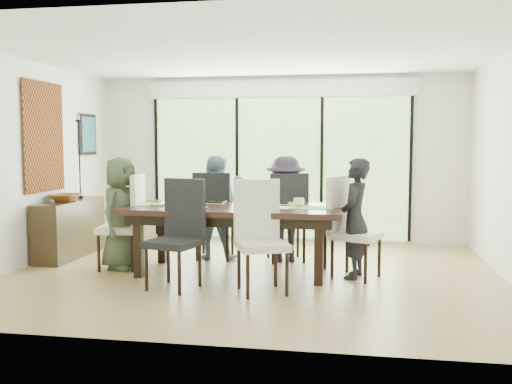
% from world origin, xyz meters
% --- Properties ---
extents(floor, '(6.00, 5.00, 0.01)m').
position_xyz_m(floor, '(0.00, 0.00, -0.01)').
color(floor, olive).
rests_on(floor, ground).
extents(ceiling, '(6.00, 5.00, 0.01)m').
position_xyz_m(ceiling, '(0.00, 0.00, 2.71)').
color(ceiling, white).
rests_on(ceiling, wall_back).
extents(wall_back, '(6.00, 0.02, 2.70)m').
position_xyz_m(wall_back, '(0.00, 2.51, 1.35)').
color(wall_back, silver).
rests_on(wall_back, floor).
extents(wall_front, '(6.00, 0.02, 2.70)m').
position_xyz_m(wall_front, '(0.00, -2.51, 1.35)').
color(wall_front, white).
rests_on(wall_front, floor).
extents(wall_left, '(0.02, 5.00, 2.70)m').
position_xyz_m(wall_left, '(-3.01, 0.00, 1.35)').
color(wall_left, silver).
rests_on(wall_left, floor).
extents(glass_doors, '(4.20, 0.02, 2.30)m').
position_xyz_m(glass_doors, '(0.00, 2.47, 1.20)').
color(glass_doors, '#598C3F').
rests_on(glass_doors, wall_back).
extents(blinds_header, '(4.40, 0.06, 0.28)m').
position_xyz_m(blinds_header, '(0.00, 2.46, 2.50)').
color(blinds_header, white).
rests_on(blinds_header, wall_back).
extents(mullion_a, '(0.05, 0.04, 2.30)m').
position_xyz_m(mullion_a, '(-2.10, 2.46, 1.20)').
color(mullion_a, black).
rests_on(mullion_a, wall_back).
extents(mullion_b, '(0.05, 0.04, 2.30)m').
position_xyz_m(mullion_b, '(-0.70, 2.46, 1.20)').
color(mullion_b, black).
rests_on(mullion_b, wall_back).
extents(mullion_c, '(0.05, 0.04, 2.30)m').
position_xyz_m(mullion_c, '(0.70, 2.46, 1.20)').
color(mullion_c, black).
rests_on(mullion_c, wall_back).
extents(mullion_d, '(0.05, 0.04, 2.30)m').
position_xyz_m(mullion_d, '(2.10, 2.46, 1.20)').
color(mullion_d, black).
rests_on(mullion_d, wall_back).
extents(deck, '(6.00, 1.80, 0.10)m').
position_xyz_m(deck, '(0.00, 3.40, -0.05)').
color(deck, brown).
rests_on(deck, ground).
extents(rail_top, '(6.00, 0.08, 0.06)m').
position_xyz_m(rail_top, '(0.00, 4.20, 0.55)').
color(rail_top, brown).
rests_on(rail_top, deck).
extents(foliage_left, '(3.20, 3.20, 3.20)m').
position_xyz_m(foliage_left, '(-1.80, 5.20, 1.44)').
color(foliage_left, '#14380F').
rests_on(foliage_left, ground).
extents(foliage_mid, '(4.00, 4.00, 4.00)m').
position_xyz_m(foliage_mid, '(0.40, 5.80, 1.80)').
color(foliage_mid, '#14380F').
rests_on(foliage_mid, ground).
extents(foliage_right, '(2.80, 2.80, 2.80)m').
position_xyz_m(foliage_right, '(2.20, 5.00, 1.26)').
color(foliage_right, '#14380F').
rests_on(foliage_right, ground).
extents(foliage_far, '(3.60, 3.60, 3.60)m').
position_xyz_m(foliage_far, '(-0.60, 6.50, 1.62)').
color(foliage_far, '#14380F').
rests_on(foliage_far, ground).
extents(table_top, '(2.68, 1.23, 0.07)m').
position_xyz_m(table_top, '(-0.24, 0.04, 0.80)').
color(table_top, black).
rests_on(table_top, floor).
extents(table_apron, '(2.46, 1.00, 0.11)m').
position_xyz_m(table_apron, '(-0.24, 0.04, 0.70)').
color(table_apron, black).
rests_on(table_apron, floor).
extents(table_leg_fl, '(0.10, 0.10, 0.77)m').
position_xyz_m(table_leg_fl, '(-1.32, -0.39, 0.39)').
color(table_leg_fl, black).
rests_on(table_leg_fl, floor).
extents(table_leg_fr, '(0.10, 0.10, 0.77)m').
position_xyz_m(table_leg_fr, '(0.84, -0.39, 0.39)').
color(table_leg_fr, black).
rests_on(table_leg_fr, floor).
extents(table_leg_bl, '(0.10, 0.10, 0.77)m').
position_xyz_m(table_leg_bl, '(-1.32, 0.47, 0.39)').
color(table_leg_bl, black).
rests_on(table_leg_bl, floor).
extents(table_leg_br, '(0.10, 0.10, 0.77)m').
position_xyz_m(table_leg_br, '(0.84, 0.47, 0.39)').
color(table_leg_br, black).
rests_on(table_leg_br, floor).
extents(chair_left_end, '(0.57, 0.57, 1.23)m').
position_xyz_m(chair_left_end, '(-1.74, 0.04, 0.61)').
color(chair_left_end, silver).
rests_on(chair_left_end, floor).
extents(chair_right_end, '(0.68, 0.68, 1.23)m').
position_xyz_m(chair_right_end, '(1.26, 0.04, 0.61)').
color(chair_right_end, white).
rests_on(chair_right_end, floor).
extents(chair_far_left, '(0.54, 0.54, 1.23)m').
position_xyz_m(chair_far_left, '(-0.69, 0.89, 0.61)').
color(chair_far_left, black).
rests_on(chair_far_left, floor).
extents(chair_far_right, '(0.64, 0.64, 1.23)m').
position_xyz_m(chair_far_right, '(0.31, 0.89, 0.61)').
color(chair_far_right, black).
rests_on(chair_far_right, floor).
extents(chair_near_left, '(0.63, 0.63, 1.23)m').
position_xyz_m(chair_near_left, '(-0.74, -0.83, 0.61)').
color(chair_near_left, black).
rests_on(chair_near_left, floor).
extents(chair_near_right, '(0.68, 0.68, 1.23)m').
position_xyz_m(chair_near_right, '(0.26, -0.83, 0.61)').
color(chair_near_right, silver).
rests_on(chair_near_right, floor).
extents(person_left_end, '(0.53, 0.74, 1.44)m').
position_xyz_m(person_left_end, '(-1.72, 0.04, 0.72)').
color(person_left_end, '#3E4C32').
rests_on(person_left_end, floor).
extents(person_right_end, '(0.53, 0.73, 1.44)m').
position_xyz_m(person_right_end, '(1.24, 0.04, 0.72)').
color(person_right_end, black).
rests_on(person_right_end, floor).
extents(person_far_left, '(0.70, 0.47, 1.44)m').
position_xyz_m(person_far_left, '(-0.69, 0.87, 0.72)').
color(person_far_left, '#6F85A1').
rests_on(person_far_left, floor).
extents(person_far_right, '(0.72, 0.51, 1.44)m').
position_xyz_m(person_far_right, '(0.31, 0.87, 0.72)').
color(person_far_right, '#292031').
rests_on(person_far_right, floor).
extents(placemat_left, '(0.49, 0.36, 0.01)m').
position_xyz_m(placemat_left, '(-1.19, 0.04, 0.84)').
color(placemat_left, '#75A139').
rests_on(placemat_left, table_top).
extents(placemat_right, '(0.49, 0.36, 0.01)m').
position_xyz_m(placemat_right, '(0.71, 0.04, 0.84)').
color(placemat_right, '#70A23A').
rests_on(placemat_right, table_top).
extents(placemat_far_l, '(0.49, 0.36, 0.01)m').
position_xyz_m(placemat_far_l, '(-0.69, 0.44, 0.84)').
color(placemat_far_l, '#86A139').
rests_on(placemat_far_l, table_top).
extents(placemat_far_r, '(0.49, 0.36, 0.01)m').
position_xyz_m(placemat_far_r, '(0.31, 0.44, 0.84)').
color(placemat_far_r, '#93AD3E').
rests_on(placemat_far_r, table_top).
extents(placemat_paper, '(0.49, 0.36, 0.01)m').
position_xyz_m(placemat_paper, '(-0.79, -0.26, 0.84)').
color(placemat_paper, white).
rests_on(placemat_paper, table_top).
extents(tablet_far_l, '(0.29, 0.20, 0.01)m').
position_xyz_m(tablet_far_l, '(-0.59, 0.39, 0.85)').
color(tablet_far_l, black).
rests_on(tablet_far_l, table_top).
extents(tablet_far_r, '(0.27, 0.19, 0.01)m').
position_xyz_m(tablet_far_r, '(0.26, 0.39, 0.85)').
color(tablet_far_r, black).
rests_on(tablet_far_r, table_top).
extents(papers, '(0.33, 0.25, 0.00)m').
position_xyz_m(papers, '(0.46, -0.01, 0.84)').
color(papers, white).
rests_on(papers, table_top).
extents(platter_base, '(0.29, 0.29, 0.03)m').
position_xyz_m(platter_base, '(-0.79, -0.26, 0.86)').
color(platter_base, white).
rests_on(platter_base, table_top).
extents(platter_snacks, '(0.22, 0.22, 0.02)m').
position_xyz_m(platter_snacks, '(-0.79, -0.26, 0.88)').
color(platter_snacks, orange).
rests_on(platter_snacks, table_top).
extents(vase, '(0.09, 0.09, 0.13)m').
position_xyz_m(vase, '(-0.19, 0.09, 0.90)').
color(vase, silver).
rests_on(vase, table_top).
extents(hyacinth_stems, '(0.04, 0.04, 0.18)m').
position_xyz_m(hyacinth_stems, '(-0.19, 0.09, 1.04)').
color(hyacinth_stems, '#337226').
rests_on(hyacinth_stems, table_top).
extents(hyacinth_blooms, '(0.12, 0.12, 0.12)m').
position_xyz_m(hyacinth_blooms, '(-0.19, 0.09, 1.15)').
color(hyacinth_blooms, '#4D4CBE').
rests_on(hyacinth_blooms, table_top).
extents(laptop, '(0.43, 0.36, 0.03)m').
position_xyz_m(laptop, '(-1.09, -0.06, 0.85)').
color(laptop, silver).
rests_on(laptop, table_top).
extents(cup_a, '(0.16, 0.16, 0.11)m').
position_xyz_m(cup_a, '(-0.94, 0.19, 0.89)').
color(cup_a, white).
rests_on(cup_a, table_top).
extents(cup_b, '(0.15, 0.15, 0.10)m').
position_xyz_m(cup_b, '(-0.09, -0.06, 0.89)').
color(cup_b, white).
rests_on(cup_b, table_top).
extents(cup_c, '(0.15, 0.15, 0.11)m').
position_xyz_m(cup_c, '(0.56, 0.14, 0.89)').
color(cup_c, white).
rests_on(cup_c, table_top).
extents(book, '(0.24, 0.29, 0.02)m').
position_xyz_m(book, '(0.01, 0.09, 0.85)').
color(book, white).
rests_on(book, table_top).
extents(sideboard, '(0.40, 1.43, 0.80)m').
position_xyz_m(sideboard, '(-2.76, 0.64, 0.40)').
color(sideboard, black).
rests_on(sideboard, floor).
extents(bowl, '(0.43, 0.43, 0.10)m').
position_xyz_m(bowl, '(-2.76, 0.54, 0.86)').
color(bowl, brown).
rests_on(bowl, sideboard).
extents(candlestick_base, '(0.09, 0.09, 0.04)m').
position_xyz_m(candlestick_base, '(-2.76, 0.99, 0.82)').
color(candlestick_base, black).
rests_on(candlestick_base, sideboard).
extents(candlestick_shaft, '(0.02, 0.02, 1.12)m').
position_xyz_m(candlestick_shaft, '(-2.76, 0.99, 1.38)').
color(candlestick_shaft, black).
rests_on(candlestick_shaft, sideboard).
extents(candlestick_pan, '(0.09, 0.09, 0.03)m').
position_xyz_m(candlestick_pan, '(-2.76, 0.99, 1.94)').
color(candlestick_pan, black).
rests_on(candlestick_pan, sideboard).
extents(candle, '(0.03, 0.03, 0.09)m').
position_xyz_m(candle, '(-2.76, 0.99, 1.99)').
color(candle, silver).
rests_on(candle, sideboard).
extents(tapestry, '(0.02, 1.00, 1.50)m').
position_xyz_m(tapestry, '(-2.97, 0.40, 1.70)').
color(tapestry, '#8E3D14').
rests_on(tapestry, wall_left).
extents(art_frame, '(0.03, 0.55, 0.65)m').
position_xyz_m(art_frame, '(-2.97, 1.70, 1.75)').
color(art_frame, black).
rests_on(art_frame, wall_left).
extents(art_canvas, '(0.01, 0.45, 0.55)m').
position_xyz_m(art_canvas, '(-2.95, 1.70, 1.75)').
color(art_canvas, '#1B4B57').
rests_on(art_canvas, wall_left).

